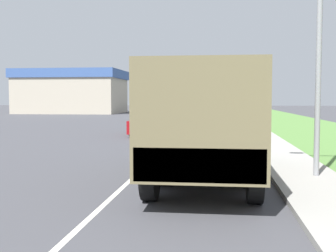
% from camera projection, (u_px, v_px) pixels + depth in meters
% --- Properties ---
extents(ground_plane, '(180.00, 180.00, 0.00)m').
position_uv_depth(ground_plane, '(193.00, 122.00, 37.86)').
color(ground_plane, '#424247').
extents(lane_centre_stripe, '(0.12, 120.00, 0.00)m').
position_uv_depth(lane_centre_stripe, '(193.00, 122.00, 37.86)').
color(lane_centre_stripe, silver).
rests_on(lane_centre_stripe, ground).
extents(sidewalk_right, '(1.80, 120.00, 0.12)m').
position_uv_depth(sidewalk_right, '(244.00, 122.00, 37.32)').
color(sidewalk_right, '#9E9B93').
rests_on(sidewalk_right, ground).
extents(grass_strip_right, '(7.00, 120.00, 0.02)m').
position_uv_depth(grass_strip_right, '(295.00, 122.00, 36.80)').
color(grass_strip_right, '#56843D').
rests_on(grass_strip_right, ground).
extents(military_truck, '(2.42, 7.33, 2.83)m').
position_uv_depth(military_truck, '(205.00, 117.00, 10.72)').
color(military_truck, '#606647').
rests_on(military_truck, ground).
extents(car_nearest_ahead, '(1.87, 4.30, 1.61)m').
position_uv_depth(car_nearest_ahead, '(150.00, 122.00, 24.50)').
color(car_nearest_ahead, maroon).
rests_on(car_nearest_ahead, ground).
extents(car_second_ahead, '(1.84, 4.20, 1.45)m').
position_uv_depth(car_second_ahead, '(179.00, 114.00, 39.53)').
color(car_second_ahead, '#336B3D').
rests_on(car_second_ahead, ground).
extents(car_third_ahead, '(1.79, 4.74, 1.72)m').
position_uv_depth(car_third_ahead, '(213.00, 109.00, 52.34)').
color(car_third_ahead, '#B7BABF').
rests_on(car_third_ahead, ground).
extents(car_fourth_ahead, '(1.72, 4.47, 1.68)m').
position_uv_depth(car_fourth_ahead, '(194.00, 108.00, 62.86)').
color(car_fourth_ahead, silver).
rests_on(car_fourth_ahead, ground).
extents(lamp_post, '(1.69, 0.24, 6.94)m').
position_uv_depth(lamp_post, '(311.00, 13.00, 10.58)').
color(lamp_post, gray).
rests_on(lamp_post, sidewalk_right).
extents(building_distant, '(14.72, 10.46, 6.18)m').
position_uv_depth(building_distant, '(72.00, 91.00, 61.01)').
color(building_distant, '#B2A893').
rests_on(building_distant, ground).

